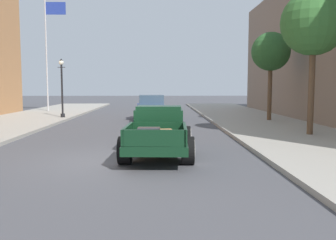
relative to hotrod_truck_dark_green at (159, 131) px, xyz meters
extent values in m
plane|color=#47474C|center=(-1.35, -1.02, -0.75)|extent=(140.00, 140.00, 0.00)
cube|color=black|center=(-0.01, -0.24, -0.21)|extent=(1.97, 4.97, 0.24)
cube|color=black|center=(0.01, 0.11, 0.31)|extent=(1.61, 1.17, 0.80)
cube|color=black|center=(0.00, 0.06, 0.77)|extent=(1.48, 1.00, 0.12)
cube|color=#3D4C5B|center=(0.03, 0.68, 0.47)|extent=(1.33, 0.10, 0.44)
cube|color=black|center=(0.06, 1.40, 0.17)|extent=(1.38, 1.56, 0.52)
cube|color=silver|center=(0.10, 2.20, 0.15)|extent=(0.68, 0.13, 0.47)
cube|color=black|center=(-0.07, -1.64, -0.07)|extent=(1.78, 2.17, 0.04)
cube|color=black|center=(-0.88, -1.61, 0.15)|extent=(0.17, 2.10, 0.44)
cube|color=black|center=(0.74, -1.68, 0.15)|extent=(0.17, 2.10, 0.44)
cube|color=black|center=(-0.12, -2.65, 0.15)|extent=(1.62, 0.15, 0.44)
cube|color=black|center=(-0.03, -0.63, 0.15)|extent=(1.62, 0.15, 0.44)
cylinder|color=black|center=(-0.85, 1.14, -0.35)|extent=(0.39, 0.82, 0.80)
cylinder|color=silver|center=(-1.03, 1.15, -0.35)|extent=(0.04, 0.66, 0.66)
cylinder|color=silver|center=(-1.04, 1.15, -0.35)|extent=(0.03, 0.24, 0.24)
cylinder|color=black|center=(0.95, 1.06, -0.35)|extent=(0.39, 0.82, 0.80)
cylinder|color=silver|center=(1.13, 1.05, -0.35)|extent=(0.04, 0.66, 0.66)
cylinder|color=silver|center=(1.14, 1.05, -0.35)|extent=(0.03, 0.24, 0.24)
cylinder|color=black|center=(-0.96, -1.55, -0.35)|extent=(0.39, 0.82, 0.80)
cylinder|color=silver|center=(-1.15, -1.54, -0.35)|extent=(0.04, 0.66, 0.66)
cylinder|color=silver|center=(-1.16, -1.54, -0.35)|extent=(0.03, 0.24, 0.24)
cylinder|color=black|center=(0.83, -1.63, -0.35)|extent=(0.39, 0.82, 0.80)
cylinder|color=silver|center=(1.01, -1.64, -0.35)|extent=(0.04, 0.66, 0.66)
cylinder|color=silver|center=(1.02, -1.64, -0.35)|extent=(0.03, 0.24, 0.24)
cube|color=#2D2D33|center=(-0.27, -1.98, 0.15)|extent=(0.62, 0.47, 0.40)
cube|color=#3D2D1E|center=(-0.27, -1.98, 0.15)|extent=(0.62, 0.08, 0.42)
cube|color=olive|center=(0.16, -1.35, 0.09)|extent=(0.46, 0.35, 0.28)
cube|color=#284293|center=(-0.55, 11.80, -0.14)|extent=(2.03, 4.42, 0.80)
cube|color=#384C5B|center=(-0.54, 11.65, 0.58)|extent=(1.66, 2.11, 0.64)
cylinder|color=black|center=(-1.47, 13.02, -0.42)|extent=(0.27, 0.67, 0.66)
cylinder|color=black|center=(0.18, 13.15, -0.42)|extent=(0.27, 0.67, 0.66)
cylinder|color=black|center=(-1.28, 10.45, -0.42)|extent=(0.27, 0.67, 0.66)
cylinder|color=black|center=(0.37, 10.57, -0.42)|extent=(0.27, 0.67, 0.66)
cylinder|color=black|center=(-6.41, 12.34, -0.48)|extent=(0.28, 0.28, 0.24)
cylinder|color=black|center=(-6.41, 12.34, 1.24)|extent=(0.12, 0.12, 3.20)
cylinder|color=black|center=(-6.41, 12.34, 2.69)|extent=(0.50, 0.04, 0.04)
sphere|color=silver|center=(-6.41, 12.34, 3.00)|extent=(0.32, 0.32, 0.32)
cone|color=black|center=(-6.41, 12.34, 3.18)|extent=(0.24, 0.24, 0.14)
cylinder|color=#B2B2B7|center=(-9.27, 18.58, 3.90)|extent=(0.12, 0.12, 9.00)
cube|color=navy|center=(-8.41, 18.58, 7.75)|extent=(1.60, 0.03, 1.00)
cylinder|color=brown|center=(6.50, 3.58, 1.24)|extent=(0.26, 0.26, 3.70)
sphere|color=#33662D|center=(6.50, 3.58, 4.12)|extent=(2.75, 2.75, 2.75)
cylinder|color=brown|center=(6.70, 10.10, 1.03)|extent=(0.26, 0.26, 3.26)
sphere|color=#285628|center=(6.70, 10.10, 3.53)|extent=(2.32, 2.32, 2.32)
camera|label=1|loc=(0.03, -11.81, 1.48)|focal=38.84mm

